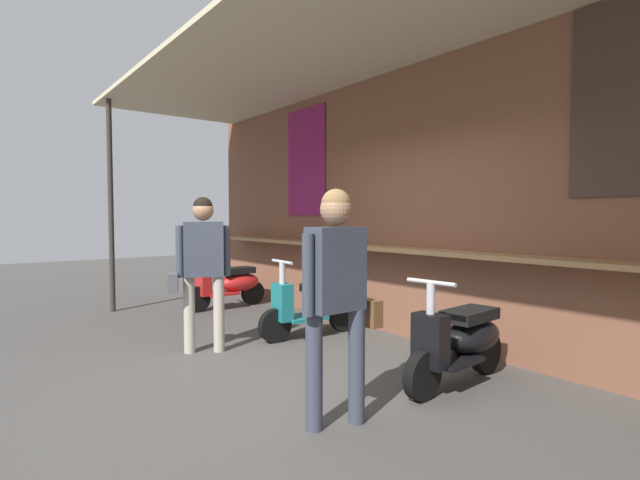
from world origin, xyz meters
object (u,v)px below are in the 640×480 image
Objects in this scene: scooter_red at (231,284)px; scooter_teal at (316,305)px; shopper_with_handbag at (337,283)px; shopper_browsing at (202,258)px; scooter_black at (462,340)px.

scooter_red and scooter_teal have the same top height.
shopper_browsing is (-2.30, 0.00, 0.02)m from shopper_with_handbag.
scooter_black is (2.14, 0.00, 0.00)m from scooter_teal.
scooter_teal and scooter_black have the same top height.
scooter_teal is at bearing 104.86° from shopper_browsing.
scooter_teal is at bearing -94.13° from scooter_black.
scooter_red and scooter_black have the same top height.
scooter_teal is 1.00× the size of scooter_black.
scooter_black is 0.84× the size of shopper_with_handbag.
shopper_with_handbag reaches higher than scooter_black.
shopper_browsing is at bearing -1.53° from shopper_with_handbag.
shopper_with_handbag is 0.99× the size of shopper_browsing.
shopper_browsing is (-2.32, -1.42, 0.65)m from scooter_black.
scooter_teal is 2.14m from scooter_black.
scooter_black is at bearing 94.50° from scooter_teal.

